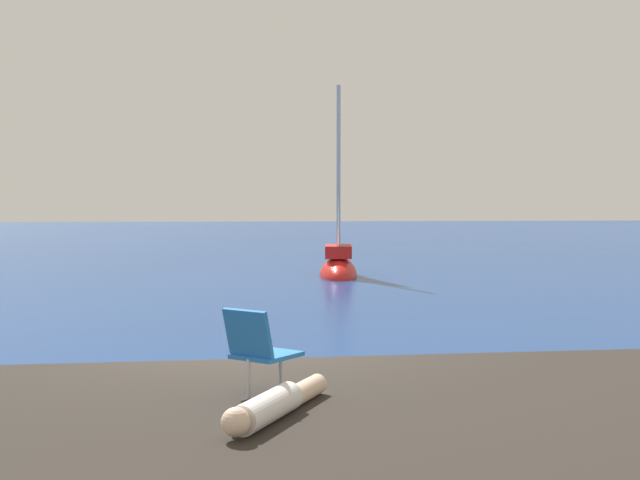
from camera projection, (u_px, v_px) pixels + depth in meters
ground_plane at (245, 412)px, 10.66m from camera, size 160.00×160.00×0.00m
shore_ledge at (335, 460)px, 7.30m from camera, size 8.21×5.16×0.86m
boulder_seaward at (562, 417)px, 10.43m from camera, size 1.55×1.76×0.86m
boulder_inland at (324, 421)px, 10.22m from camera, size 0.97×1.07×0.63m
sailboat_near at (338, 265)px, 28.73m from camera, size 1.60×3.76×6.85m
person_sunbather at (274, 405)px, 6.98m from camera, size 0.92×1.63×0.25m
beach_chair at (258, 347)px, 7.78m from camera, size 0.75×0.76×0.80m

